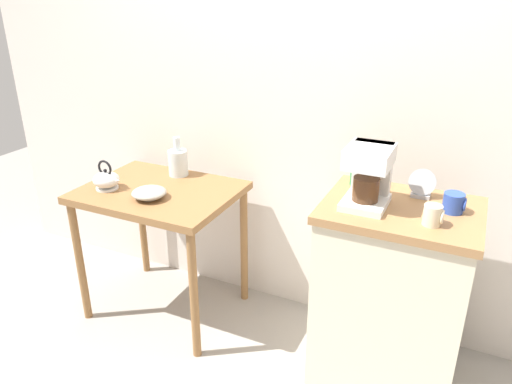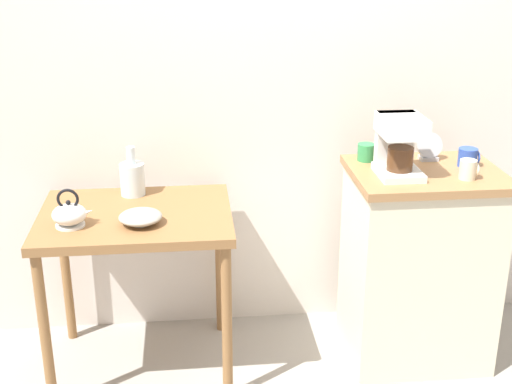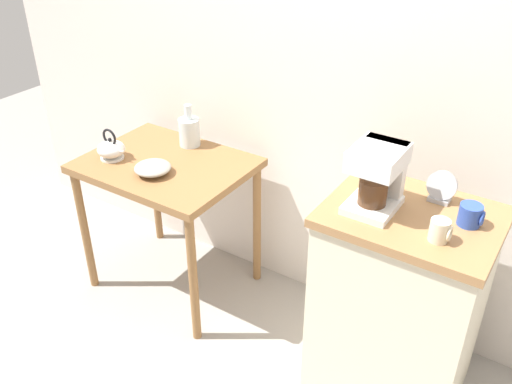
{
  "view_description": "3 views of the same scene",
  "coord_description": "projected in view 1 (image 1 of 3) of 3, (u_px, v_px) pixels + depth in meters",
  "views": [
    {
      "loc": [
        0.84,
        -1.99,
        1.78
      ],
      "look_at": [
        -0.08,
        -0.04,
        0.86
      ],
      "focal_mm": 34.04,
      "sensor_mm": 36.0,
      "label": 1
    },
    {
      "loc": [
        -0.43,
        -2.81,
        1.91
      ],
      "look_at": [
        -0.15,
        -0.12,
        0.88
      ],
      "focal_mm": 48.61,
      "sensor_mm": 36.0,
      "label": 2
    },
    {
      "loc": [
        1.07,
        -1.85,
        2.07
      ],
      "look_at": [
        -0.07,
        -0.1,
        0.82
      ],
      "focal_mm": 38.84,
      "sensor_mm": 36.0,
      "label": 3
    }
  ],
  "objects": [
    {
      "name": "mug_small_cream",
      "position": [
        433.0,
        215.0,
        1.87
      ],
      "size": [
        0.08,
        0.07,
        0.08
      ],
      "color": "beige",
      "rests_on": "kitchen_counter"
    },
    {
      "name": "ground_plane",
      "position": [
        272.0,
        335.0,
        2.68
      ],
      "size": [
        8.0,
        8.0,
        0.0
      ],
      "primitive_type": "plane",
      "color": "gray"
    },
    {
      "name": "glass_carafe_vase",
      "position": [
        178.0,
        162.0,
        2.78
      ],
      "size": [
        0.11,
        0.11,
        0.23
      ],
      "color": "silver",
      "rests_on": "wooden_table"
    },
    {
      "name": "teakettle",
      "position": [
        107.0,
        180.0,
        2.6
      ],
      "size": [
        0.17,
        0.14,
        0.16
      ],
      "color": "white",
      "rests_on": "wooden_table"
    },
    {
      "name": "kitchen_counter",
      "position": [
        390.0,
        297.0,
        2.23
      ],
      "size": [
        0.65,
        0.52,
        0.92
      ],
      "color": "beige",
      "rests_on": "ground_plane"
    },
    {
      "name": "coffee_maker",
      "position": [
        369.0,
        173.0,
        2.02
      ],
      "size": [
        0.18,
        0.22,
        0.26
      ],
      "color": "white",
      "rests_on": "kitchen_counter"
    },
    {
      "name": "bowl_stoneware",
      "position": [
        149.0,
        193.0,
        2.49
      ],
      "size": [
        0.18,
        0.18,
        0.06
      ],
      "color": "#9E998C",
      "rests_on": "wooden_table"
    },
    {
      "name": "mug_blue",
      "position": [
        454.0,
        203.0,
        1.98
      ],
      "size": [
        0.09,
        0.08,
        0.08
      ],
      "color": "#2D4CAD",
      "rests_on": "kitchen_counter"
    },
    {
      "name": "mug_tall_green",
      "position": [
        359.0,
        177.0,
        2.25
      ],
      "size": [
        0.09,
        0.08,
        0.08
      ],
      "color": "#338C4C",
      "rests_on": "kitchen_counter"
    },
    {
      "name": "wooden_table",
      "position": [
        160.0,
        206.0,
        2.66
      ],
      "size": [
        0.82,
        0.63,
        0.77
      ],
      "color": "olive",
      "rests_on": "ground_plane"
    },
    {
      "name": "back_wall",
      "position": [
        326.0,
        68.0,
        2.42
      ],
      "size": [
        4.4,
        0.1,
        2.8
      ],
      "primitive_type": "cube",
      "color": "silver",
      "rests_on": "ground_plane"
    },
    {
      "name": "table_clock",
      "position": [
        422.0,
        185.0,
        2.12
      ],
      "size": [
        0.12,
        0.06,
        0.13
      ],
      "color": "#B2B5BA",
      "rests_on": "kitchen_counter"
    }
  ]
}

